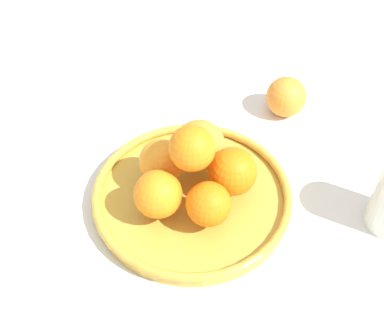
% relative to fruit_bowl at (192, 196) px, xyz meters
% --- Properties ---
extents(ground_plane, '(4.00, 4.00, 0.00)m').
position_rel_fruit_bowl_xyz_m(ground_plane, '(0.00, 0.00, -0.01)').
color(ground_plane, silver).
extents(fruit_bowl, '(0.32, 0.32, 0.03)m').
position_rel_fruit_bowl_xyz_m(fruit_bowl, '(0.00, 0.00, 0.00)').
color(fruit_bowl, gold).
rests_on(fruit_bowl, ground_plane).
extents(orange_pile, '(0.19, 0.19, 0.13)m').
position_rel_fruit_bowl_xyz_m(orange_pile, '(0.01, -0.00, 0.06)').
color(orange_pile, orange).
rests_on(orange_pile, fruit_bowl).
extents(stray_orange, '(0.07, 0.07, 0.07)m').
position_rel_fruit_bowl_xyz_m(stray_orange, '(0.20, -0.20, 0.02)').
color(stray_orange, orange).
rests_on(stray_orange, ground_plane).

